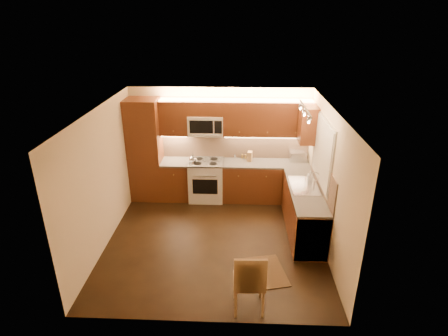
{
  "coord_description": "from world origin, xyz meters",
  "views": [
    {
      "loc": [
        0.42,
        -5.84,
        4.01
      ],
      "look_at": [
        0.15,
        0.55,
        1.25
      ],
      "focal_mm": 29.39,
      "sensor_mm": 36.0,
      "label": 1
    }
  ],
  "objects_px": {
    "sink": "(305,183)",
    "knife_block": "(250,156)",
    "microwave": "(206,125)",
    "toaster_oven": "(298,156)",
    "dining_chair": "(249,280)",
    "soap_bottle": "(310,176)",
    "stove": "(206,180)",
    "kettle": "(193,158)"
  },
  "relations": [
    {
      "from": "microwave",
      "to": "toaster_oven",
      "type": "distance_m",
      "value": 2.17
    },
    {
      "from": "sink",
      "to": "knife_block",
      "type": "relative_size",
      "value": 3.94
    },
    {
      "from": "microwave",
      "to": "soap_bottle",
      "type": "bearing_deg",
      "value": -25.2
    },
    {
      "from": "stove",
      "to": "microwave",
      "type": "relative_size",
      "value": 1.21
    },
    {
      "from": "sink",
      "to": "microwave",
      "type": "bearing_deg",
      "value": 147.79
    },
    {
      "from": "stove",
      "to": "knife_block",
      "type": "xyz_separation_m",
      "value": [
        0.98,
        0.12,
        0.55
      ]
    },
    {
      "from": "sink",
      "to": "knife_block",
      "type": "distance_m",
      "value": 1.62
    },
    {
      "from": "stove",
      "to": "kettle",
      "type": "relative_size",
      "value": 4.51
    },
    {
      "from": "dining_chair",
      "to": "kettle",
      "type": "bearing_deg",
      "value": 107.49
    },
    {
      "from": "dining_chair",
      "to": "microwave",
      "type": "bearing_deg",
      "value": 102.21
    },
    {
      "from": "knife_block",
      "to": "dining_chair",
      "type": "distance_m",
      "value": 3.54
    },
    {
      "from": "kettle",
      "to": "soap_bottle",
      "type": "height_order",
      "value": "kettle"
    },
    {
      "from": "stove",
      "to": "microwave",
      "type": "height_order",
      "value": "microwave"
    },
    {
      "from": "stove",
      "to": "dining_chair",
      "type": "distance_m",
      "value": 3.49
    },
    {
      "from": "sink",
      "to": "toaster_oven",
      "type": "relative_size",
      "value": 2.37
    },
    {
      "from": "soap_bottle",
      "to": "sink",
      "type": "bearing_deg",
      "value": -119.81
    },
    {
      "from": "microwave",
      "to": "sink",
      "type": "distance_m",
      "value": 2.48
    },
    {
      "from": "stove",
      "to": "dining_chair",
      "type": "height_order",
      "value": "dining_chair"
    },
    {
      "from": "stove",
      "to": "kettle",
      "type": "distance_m",
      "value": 0.63
    },
    {
      "from": "microwave",
      "to": "knife_block",
      "type": "distance_m",
      "value": 1.21
    },
    {
      "from": "microwave",
      "to": "sink",
      "type": "xyz_separation_m",
      "value": [
        2.0,
        -1.26,
        -0.74
      ]
    },
    {
      "from": "sink",
      "to": "toaster_oven",
      "type": "bearing_deg",
      "value": 87.93
    },
    {
      "from": "microwave",
      "to": "kettle",
      "type": "xyz_separation_m",
      "value": [
        -0.28,
        -0.21,
        -0.7
      ]
    },
    {
      "from": "toaster_oven",
      "to": "stove",
      "type": "bearing_deg",
      "value": -178.66
    },
    {
      "from": "stove",
      "to": "sink",
      "type": "distance_m",
      "value": 2.35
    },
    {
      "from": "sink",
      "to": "knife_block",
      "type": "height_order",
      "value": "knife_block"
    },
    {
      "from": "sink",
      "to": "toaster_oven",
      "type": "height_order",
      "value": "toaster_oven"
    },
    {
      "from": "knife_block",
      "to": "stove",
      "type": "bearing_deg",
      "value": -162.19
    },
    {
      "from": "kettle",
      "to": "soap_bottle",
      "type": "bearing_deg",
      "value": -32.92
    },
    {
      "from": "microwave",
      "to": "toaster_oven",
      "type": "height_order",
      "value": "microwave"
    },
    {
      "from": "kettle",
      "to": "dining_chair",
      "type": "height_order",
      "value": "kettle"
    },
    {
      "from": "soap_bottle",
      "to": "kettle",
      "type": "bearing_deg",
      "value": 160.95
    },
    {
      "from": "kettle",
      "to": "stove",
      "type": "bearing_deg",
      "value": 0.35
    },
    {
      "from": "kettle",
      "to": "soap_bottle",
      "type": "xyz_separation_m",
      "value": [
        2.42,
        -0.8,
        -0.02
      ]
    },
    {
      "from": "knife_block",
      "to": "sink",
      "type": "bearing_deg",
      "value": -40.06
    },
    {
      "from": "kettle",
      "to": "toaster_oven",
      "type": "distance_m",
      "value": 2.34
    },
    {
      "from": "kettle",
      "to": "toaster_oven",
      "type": "xyz_separation_m",
      "value": [
        2.33,
        0.26,
        -0.01
      ]
    },
    {
      "from": "sink",
      "to": "kettle",
      "type": "distance_m",
      "value": 2.51
    },
    {
      "from": "soap_bottle",
      "to": "dining_chair",
      "type": "xyz_separation_m",
      "value": [
        -1.24,
        -2.5,
        -0.5
      ]
    },
    {
      "from": "kettle",
      "to": "knife_block",
      "type": "height_order",
      "value": "kettle"
    },
    {
      "from": "toaster_oven",
      "to": "sink",
      "type": "bearing_deg",
      "value": -96.0
    },
    {
      "from": "microwave",
      "to": "kettle",
      "type": "relative_size",
      "value": 3.73
    }
  ]
}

